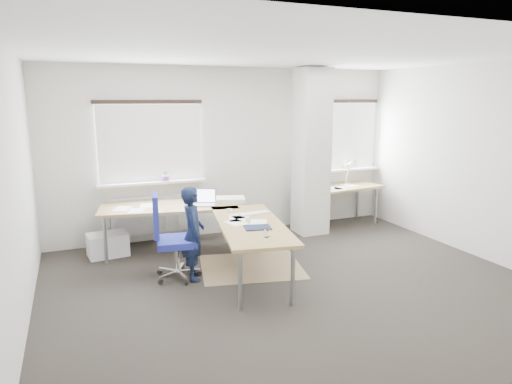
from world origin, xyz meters
name	(u,v)px	position (x,y,z in m)	size (l,w,h in m)	color
ground	(293,284)	(0.00, 0.00, 0.00)	(6.00, 6.00, 0.00)	#282320
room_shell	(292,142)	(0.18, 0.45, 1.75)	(6.04, 5.04, 2.82)	beige
floor_mat	(251,267)	(-0.26, 0.76, 0.00)	(1.37, 1.16, 0.01)	olive
white_crate	(108,245)	(-2.07, 1.99, 0.17)	(0.56, 0.39, 0.34)	white
desk_main	(210,216)	(-0.74, 1.11, 0.69)	(2.40, 2.98, 0.96)	olive
desk_side	(342,188)	(2.05, 2.13, 0.69)	(1.47, 0.86, 1.22)	olive
task_chair	(174,255)	(-1.34, 0.76, 0.31)	(0.62, 0.61, 1.13)	navy
person	(193,233)	(-1.10, 0.66, 0.61)	(0.44, 0.29, 1.21)	#101932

